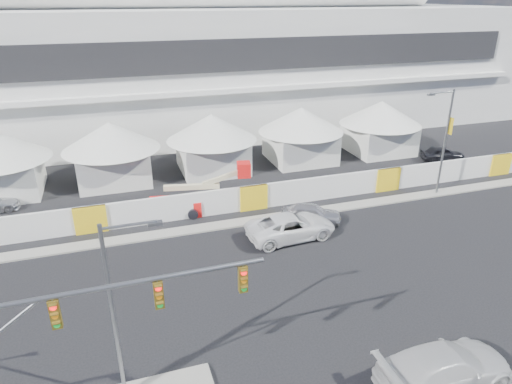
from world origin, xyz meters
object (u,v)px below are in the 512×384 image
object	(u,v)px
traffic_mast	(35,365)
streetlight_curb	(444,136)
streetlight_median	(118,304)
boom_lift	(185,200)
sedan_silver	(311,214)
lot_car_b	(442,154)
pickup_curb	(291,226)
pickup_near	(445,367)

from	to	relation	value
traffic_mast	streetlight_curb	xyz separation A→B (m)	(28.56, 15.75, 0.66)
streetlight_median	boom_lift	world-z (taller)	streetlight_median
sedan_silver	lot_car_b	world-z (taller)	sedan_silver
pickup_curb	boom_lift	bearing A→B (deg)	41.69
lot_car_b	streetlight_curb	world-z (taller)	streetlight_curb
traffic_mast	streetlight_median	size ratio (longest dim) A/B	1.28
sedan_silver	lot_car_b	xyz separation A→B (m)	(18.30, 8.38, -0.02)
streetlight_median	pickup_curb	bearing A→B (deg)	42.77
lot_car_b	boom_lift	world-z (taller)	boom_lift
pickup_near	streetlight_median	bearing A→B (deg)	75.88
lot_car_b	pickup_curb	bearing A→B (deg)	130.20
pickup_curb	streetlight_curb	size ratio (longest dim) A/B	0.71
pickup_curb	streetlight_median	bearing A→B (deg)	129.06
pickup_near	traffic_mast	xyz separation A→B (m)	(-15.58, 1.41, 3.55)
streetlight_median	streetlight_curb	bearing A→B (deg)	28.07
sedan_silver	lot_car_b	distance (m)	20.13
traffic_mast	boom_lift	world-z (taller)	traffic_mast
pickup_near	streetlight_curb	size ratio (longest dim) A/B	0.70
pickup_near	lot_car_b	xyz separation A→B (m)	(19.17, 24.01, -0.17)
streetlight_curb	pickup_curb	bearing A→B (deg)	-167.64
streetlight_median	streetlight_curb	world-z (taller)	streetlight_curb
traffic_mast	pickup_curb	bearing A→B (deg)	41.57
traffic_mast	streetlight_curb	bearing A→B (deg)	28.88
sedan_silver	traffic_mast	size ratio (longest dim) A/B	0.43
traffic_mast	streetlight_median	xyz separation A→B (m)	(2.71, 1.97, 0.33)
streetlight_median	pickup_near	bearing A→B (deg)	-14.73
streetlight_median	lot_car_b	bearing A→B (deg)	32.77
pickup_curb	streetlight_median	xyz separation A→B (m)	(-11.50, -10.64, 3.91)
lot_car_b	streetlight_curb	distance (m)	10.22
pickup_curb	sedan_silver	bearing A→B (deg)	-58.13
pickup_curb	lot_car_b	bearing A→B (deg)	-67.78
lot_car_b	streetlight_curb	size ratio (longest dim) A/B	0.49
sedan_silver	traffic_mast	world-z (taller)	traffic_mast
pickup_near	lot_car_b	bearing A→B (deg)	-37.99
boom_lift	sedan_silver	bearing A→B (deg)	-17.15
pickup_near	streetlight_curb	distance (m)	21.93
pickup_near	boom_lift	world-z (taller)	boom_lift
sedan_silver	pickup_near	xyz separation A→B (m)	(-0.87, -15.62, 0.15)
pickup_curb	streetlight_curb	world-z (taller)	streetlight_curb
pickup_curb	streetlight_curb	xyz separation A→B (m)	(14.34, 3.14, 4.24)
sedan_silver	streetlight_median	size ratio (longest dim) A/B	0.54
lot_car_b	traffic_mast	xyz separation A→B (m)	(-34.75, -22.59, 3.72)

